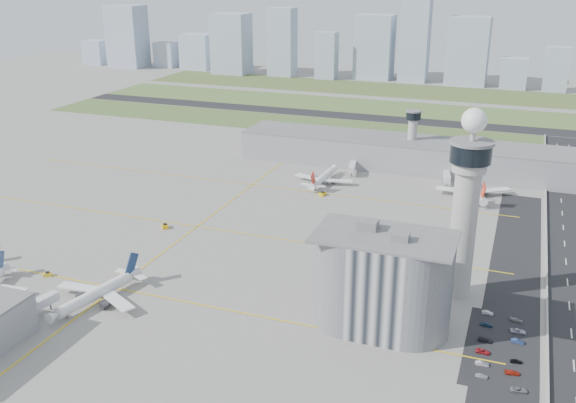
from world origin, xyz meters
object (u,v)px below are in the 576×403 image
(car_lot_1, at_px, (482,364))
(car_lot_2, at_px, (483,351))
(admin_building, at_px, (382,282))
(jet_bridge_far_0, at_px, (353,165))
(car_lot_5, at_px, (487,313))
(car_lot_3, at_px, (485,340))
(car_hw_4, at_px, (557,164))
(car_lot_4, at_px, (487,325))
(car_lot_10, at_px, (518,331))
(airplane_near_c, at_px, (94,288))
(tug_4, at_px, (322,194))
(control_tower, at_px, (466,197))
(airplane_far_a, at_px, (324,173))
(secondary_tower, at_px, (412,134))
(jet_bridge_far_1, at_px, (446,175))
(airplane_far_b, at_px, (474,182))
(car_lot_7, at_px, (512,373))
(tug_3, at_px, (165,226))
(jet_bridge_near_2, at_px, (21,317))
(car_lot_0, at_px, (481,376))
(car_lot_6, at_px, (519,390))
(tug_1, at_px, (48,274))
(tug_2, at_px, (124,271))
(car_lot_9, at_px, (518,341))
(tug_5, at_px, (459,199))
(car_lot_8, at_px, (516,361))
(car_lot_11, at_px, (516,320))

(car_lot_1, bearing_deg, car_lot_2, -2.20)
(admin_building, bearing_deg, car_lot_1, -18.90)
(jet_bridge_far_0, distance_m, car_lot_5, 157.47)
(car_lot_3, xyz_separation_m, car_hw_4, (23.55, 201.99, -0.01))
(car_lot_4, xyz_separation_m, car_lot_10, (9.33, -0.66, 0.02))
(airplane_near_c, height_order, tug_4, airplane_near_c)
(control_tower, distance_m, airplane_far_a, 129.69)
(secondary_tower, xyz_separation_m, jet_bridge_far_1, (22.00, -18.00, -15.95))
(airplane_far_b, distance_m, car_lot_1, 148.62)
(car_lot_5, bearing_deg, car_lot_7, -159.80)
(secondary_tower, xyz_separation_m, tug_3, (-82.10, -126.26, -17.76))
(admin_building, height_order, jet_bridge_far_1, admin_building)
(jet_bridge_far_1, bearing_deg, car_hw_4, 122.24)
(jet_bridge_near_2, height_order, car_hw_4, jet_bridge_near_2)
(car_lot_0, xyz_separation_m, car_lot_6, (9.78, -2.97, 0.04))
(tug_1, relative_size, tug_4, 0.84)
(tug_2, bearing_deg, tug_3, 117.64)
(car_lot_5, distance_m, car_lot_9, 17.28)
(tug_3, bearing_deg, tug_5, -4.45)
(tug_3, distance_m, car_lot_7, 155.23)
(airplane_near_c, relative_size, car_lot_2, 9.66)
(car_lot_8, bearing_deg, jet_bridge_far_1, 5.30)
(tug_3, xyz_separation_m, tug_4, (50.66, 63.26, -0.04))
(jet_bridge_far_1, height_order, car_lot_7, jet_bridge_far_1)
(tug_5, relative_size, car_lot_7, 0.70)
(secondary_tower, distance_m, airplane_far_b, 52.78)
(control_tower, relative_size, tug_5, 22.37)
(admin_building, height_order, car_lot_1, admin_building)
(admin_building, xyz_separation_m, car_hw_4, (55.15, 204.07, -14.69))
(car_lot_1, bearing_deg, car_lot_7, -104.00)
(jet_bridge_far_0, relative_size, car_lot_3, 3.28)
(jet_bridge_far_1, height_order, car_lot_4, jet_bridge_far_1)
(admin_building, relative_size, car_lot_4, 11.51)
(car_lot_8, bearing_deg, airplane_far_a, 27.53)
(tug_1, distance_m, tug_4, 135.44)
(airplane_near_c, bearing_deg, airplane_far_b, 157.05)
(car_lot_8, xyz_separation_m, car_hw_4, (14.47, 210.21, 0.05))
(airplane_far_a, height_order, tug_4, airplane_far_a)
(admin_building, distance_m, car_lot_4, 36.36)
(airplane_far_a, bearing_deg, car_lot_8, -141.42)
(tug_4, bearing_deg, car_lot_9, 146.46)
(car_lot_7, relative_size, car_hw_4, 1.14)
(car_lot_7, distance_m, car_lot_9, 16.93)
(airplane_far_a, bearing_deg, car_lot_11, -136.25)
(tug_2, height_order, car_lot_6, tug_2)
(car_lot_4, relative_size, car_lot_10, 0.79)
(tug_5, height_order, car_lot_7, tug_5)
(tug_4, bearing_deg, car_lot_7, 141.99)
(car_lot_8, bearing_deg, tug_4, 30.31)
(airplane_far_a, xyz_separation_m, car_lot_9, (99.58, -123.84, -4.53))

